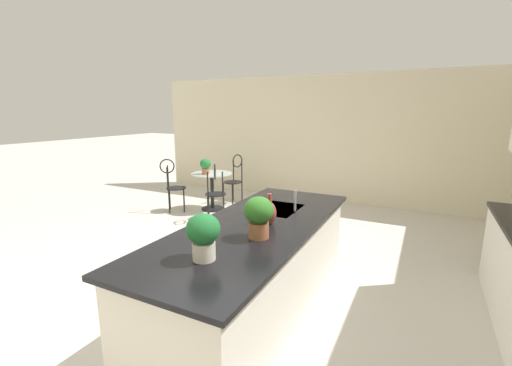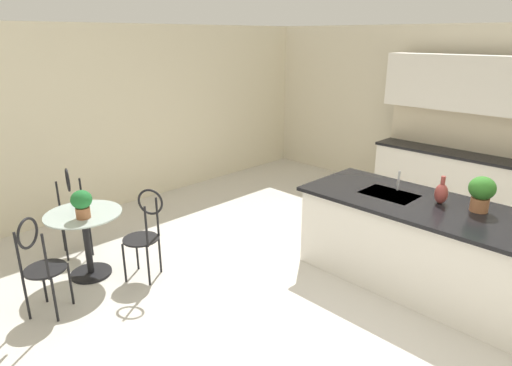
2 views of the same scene
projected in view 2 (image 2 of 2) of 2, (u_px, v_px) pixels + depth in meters
name	position (u px, v px, depth m)	size (l,w,h in m)	color
ground_plane	(359.00, 310.00, 4.25)	(40.00, 40.00, 0.00)	beige
wall_back	(507.00, 122.00, 6.26)	(9.00, 0.12, 2.70)	beige
wall_left_window	(125.00, 117.00, 6.68)	(0.12, 7.80, 2.70)	beige
kitchen_island	(434.00, 249.00, 4.47)	(2.80, 1.06, 0.92)	white
back_counter_run	(457.00, 180.00, 6.50)	(2.44, 0.64, 1.52)	white
upper_cabinet_run	(471.00, 84.00, 6.03)	(2.40, 0.36, 0.76)	white
bistro_table	(87.00, 238.00, 4.75)	(0.80, 0.80, 0.74)	black
chair_near_window	(145.00, 230.00, 4.65)	(0.52, 0.52, 1.04)	black
chair_by_island	(40.00, 261.00, 4.00)	(0.53, 0.53, 1.04)	black
chair_toward_desk	(72.00, 208.00, 5.23)	(0.52, 0.47, 1.04)	black
sink_faucet	(399.00, 181.00, 4.78)	(0.02, 0.02, 0.22)	#B2B5BA
potted_plant_on_table	(82.00, 202.00, 4.48)	(0.21, 0.21, 0.30)	#9E603D
potted_plant_counter_near	(482.00, 192.00, 4.18)	(0.25, 0.25, 0.35)	#9E603D
vase_on_counter	(441.00, 193.00, 4.40)	(0.13, 0.13, 0.29)	#993D38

